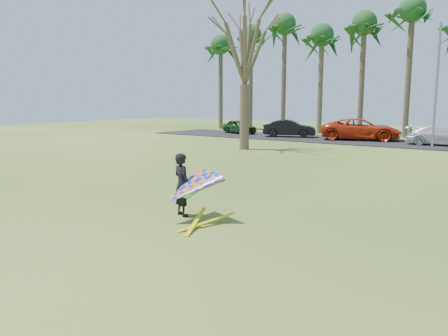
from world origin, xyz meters
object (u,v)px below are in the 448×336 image
Objects in this scene: car_1 at (289,128)px; car_2 at (361,129)px; bare_tree_left at (245,41)px; car_3 at (442,136)px; streetlight at (440,80)px; car_0 at (239,127)px; kite_flyer at (188,189)px.

car_2 is at bearing -105.83° from car_1.
car_3 is at bearing 44.70° from bare_tree_left.
car_1 is at bearing 166.25° from streetlight.
car_0 is at bearing 168.45° from streetlight.
kite_flyer is at bearing -94.55° from streetlight.
car_0 is 30.46m from kite_flyer.
bare_tree_left reaches higher than car_0.
car_3 is at bearing 93.11° from streetlight.
car_2 reaches higher than car_1.
bare_tree_left is 12.58m from streetlight.
car_2 is at bearing 149.19° from streetlight.
car_0 is at bearing 72.21° from car_2.
bare_tree_left is at bearing 141.67° from car_2.
bare_tree_left is 14.57m from car_0.
kite_flyer is at bearing 179.92° from car_1.
car_1 is 0.73× the size of car_2.
car_1 is (5.75, -0.68, 0.08)m from car_0.
streetlight is 2.08× the size of car_0.
kite_flyer is (4.42, -25.84, -0.06)m from car_2.
car_2 is 6.08m from car_3.
bare_tree_left is at bearing 118.98° from kite_flyer.
car_1 is 12.01m from car_3.
car_1 is 1.86× the size of kite_flyer.
bare_tree_left reaches higher than car_1.
car_3 is (12.01, -0.08, -0.06)m from car_1.
car_1 is 0.97× the size of car_3.
car_0 is at bearing 126.03° from bare_tree_left.
car_2 is (-6.18, 3.68, -3.55)m from streetlight.
kite_flyer is at bearing 170.97° from car_3.
kite_flyer reaches higher than car_3.
bare_tree_left is at bearing 129.34° from car_3.
kite_flyer is (-1.76, -22.16, -3.61)m from streetlight.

